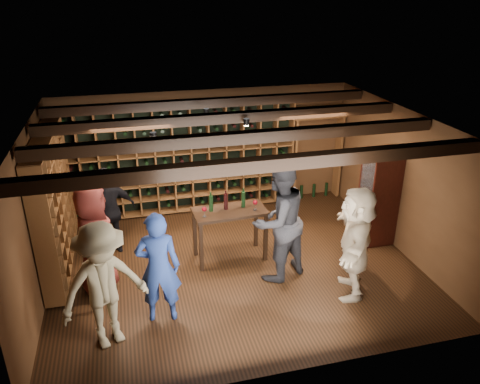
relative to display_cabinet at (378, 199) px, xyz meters
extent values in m
plane|color=black|center=(-2.71, -0.20, -0.86)|extent=(6.00, 6.00, 0.00)
plane|color=brown|center=(-2.71, 2.30, 0.39)|extent=(6.00, 0.00, 6.00)
plane|color=brown|center=(-2.71, -2.70, 0.39)|extent=(6.00, 0.00, 6.00)
plane|color=brown|center=(-5.71, -0.20, 0.39)|extent=(0.00, 5.00, 5.00)
plane|color=brown|center=(0.29, -0.20, 0.39)|extent=(0.00, 5.00, 5.00)
plane|color=black|center=(-2.71, -0.20, 1.64)|extent=(6.00, 6.00, 0.00)
cube|color=black|center=(-2.71, -1.80, 1.56)|extent=(5.90, 0.18, 0.16)
cube|color=black|center=(-2.71, -0.70, 1.56)|extent=(5.90, 0.18, 0.16)
cube|color=black|center=(-2.71, 0.40, 1.56)|extent=(5.90, 0.18, 0.16)
cube|color=black|center=(-2.71, 1.50, 1.56)|extent=(5.90, 0.18, 0.16)
cylinder|color=black|center=(-3.91, -0.20, 1.53)|extent=(0.10, 0.10, 0.10)
cylinder|color=black|center=(-2.41, 0.20, 1.53)|extent=(0.10, 0.10, 0.10)
cylinder|color=black|center=(-1.31, -0.50, 1.53)|extent=(0.10, 0.10, 0.10)
cylinder|color=black|center=(-2.91, 1.00, 1.53)|extent=(0.10, 0.10, 0.10)
cube|color=brown|center=(-3.24, 2.13, 0.29)|extent=(4.65, 0.30, 2.20)
cube|color=black|center=(-3.24, 2.13, 0.29)|extent=(4.56, 0.02, 2.16)
cube|color=brown|center=(-5.54, 0.62, 0.29)|extent=(0.30, 2.65, 2.20)
cube|color=black|center=(-5.54, 0.62, 0.29)|extent=(0.29, 0.02, 2.16)
cube|color=brown|center=(-0.31, 2.12, 0.99)|extent=(1.15, 0.32, 0.04)
cube|color=brown|center=(0.21, 2.12, 0.07)|extent=(0.05, 0.28, 1.85)
cube|color=brown|center=(-0.83, 2.12, 0.07)|extent=(0.05, 0.28, 1.85)
cube|color=tan|center=(-0.71, 2.12, 1.11)|extent=(0.40, 0.30, 0.20)
cube|color=tan|center=(-0.26, 2.12, 1.11)|extent=(0.40, 0.30, 0.20)
cube|color=tan|center=(0.09, 2.12, 1.11)|extent=(0.40, 0.30, 0.20)
cube|color=black|center=(0.01, 0.00, -0.81)|extent=(0.55, 0.50, 0.10)
cube|color=black|center=(0.01, 0.00, 0.04)|extent=(0.55, 0.50, 1.70)
cube|color=white|center=(-0.25, 0.00, 0.04)|extent=(0.01, 0.46, 1.60)
cube|color=black|center=(0.01, 0.00, 0.04)|extent=(0.50, 0.44, 0.02)
sphere|color=#59260C|center=(-0.01, 0.00, 0.14)|extent=(0.18, 0.18, 0.18)
imported|color=navy|center=(-4.05, -1.26, -0.02)|extent=(0.65, 0.46, 1.67)
imported|color=black|center=(-2.12, -0.65, 0.15)|extent=(1.21, 1.10, 2.02)
imported|color=maroon|center=(-4.90, -0.33, 0.03)|extent=(0.60, 0.89, 1.77)
imported|color=black|center=(-4.71, 0.78, -0.05)|extent=(1.02, 0.69, 1.60)
imported|color=gray|center=(-4.76, -1.59, 0.03)|extent=(1.31, 1.05, 1.77)
imported|color=#C2AE8E|center=(-1.15, -1.36, 0.02)|extent=(1.14, 1.70, 1.76)
cube|color=black|center=(-2.73, 0.07, 0.04)|extent=(1.25, 0.67, 0.05)
cube|color=black|center=(-3.28, -0.21, -0.42)|extent=(0.06, 0.06, 0.88)
cube|color=black|center=(-2.16, -0.16, -0.42)|extent=(0.06, 0.06, 0.88)
cube|color=black|center=(-3.31, 0.30, -0.42)|extent=(0.06, 0.06, 0.88)
cube|color=black|center=(-2.18, 0.35, -0.42)|extent=(0.06, 0.06, 0.88)
cylinder|color=black|center=(-3.04, 0.11, 0.21)|extent=(0.07, 0.07, 0.28)
cylinder|color=black|center=(-2.79, 0.12, 0.21)|extent=(0.07, 0.07, 0.28)
cylinder|color=black|center=(-2.48, 0.14, 0.21)|extent=(0.07, 0.07, 0.28)
camera|label=1|loc=(-4.30, -6.80, 3.52)|focal=35.00mm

